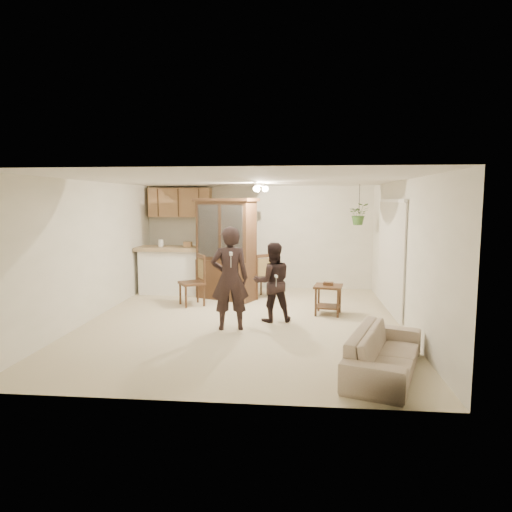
# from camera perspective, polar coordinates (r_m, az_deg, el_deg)

# --- Properties ---
(floor) EXTENTS (6.50, 6.50, 0.00)m
(floor) POSITION_cam_1_polar(r_m,az_deg,el_deg) (8.21, -1.72, -8.26)
(floor) COLOR #BFAE90
(floor) RESTS_ON ground
(ceiling) EXTENTS (5.50, 6.50, 0.02)m
(ceiling) POSITION_cam_1_polar(r_m,az_deg,el_deg) (7.92, -1.79, 9.46)
(ceiling) COLOR silver
(ceiling) RESTS_ON wall_back
(wall_back) EXTENTS (5.50, 0.02, 2.50)m
(wall_back) POSITION_cam_1_polar(r_m,az_deg,el_deg) (11.19, 0.33, 2.35)
(wall_back) COLOR silver
(wall_back) RESTS_ON ground
(wall_front) EXTENTS (5.50, 0.02, 2.50)m
(wall_front) POSITION_cam_1_polar(r_m,az_deg,el_deg) (4.80, -6.61, -4.00)
(wall_front) COLOR silver
(wall_front) RESTS_ON ground
(wall_left) EXTENTS (0.02, 6.50, 2.50)m
(wall_left) POSITION_cam_1_polar(r_m,az_deg,el_deg) (8.75, -19.93, 0.61)
(wall_left) COLOR silver
(wall_left) RESTS_ON ground
(wall_right) EXTENTS (0.02, 6.50, 2.50)m
(wall_right) POSITION_cam_1_polar(r_m,az_deg,el_deg) (8.10, 17.93, 0.21)
(wall_right) COLOR silver
(wall_right) RESTS_ON ground
(breakfast_bar) EXTENTS (1.60, 0.55, 1.00)m
(breakfast_bar) POSITION_cam_1_polar(r_m,az_deg,el_deg) (10.72, -10.01, -2.00)
(breakfast_bar) COLOR white
(breakfast_bar) RESTS_ON floor
(bar_top) EXTENTS (1.75, 0.70, 0.08)m
(bar_top) POSITION_cam_1_polar(r_m,az_deg,el_deg) (10.65, -10.08, 0.92)
(bar_top) COLOR #9D805E
(bar_top) RESTS_ON breakfast_bar
(upper_cabinets) EXTENTS (1.50, 0.34, 0.70)m
(upper_cabinets) POSITION_cam_1_polar(r_m,az_deg,el_deg) (11.30, -9.46, 6.62)
(upper_cabinets) COLOR olive
(upper_cabinets) RESTS_ON wall_back
(vertical_blinds) EXTENTS (0.06, 2.30, 2.10)m
(vertical_blinds) POSITION_cam_1_polar(r_m,az_deg,el_deg) (8.99, 16.42, -0.06)
(vertical_blinds) COLOR beige
(vertical_blinds) RESTS_ON wall_right
(ceiling_fixture) EXTENTS (0.36, 0.36, 0.20)m
(ceiling_fixture) POSITION_cam_1_polar(r_m,az_deg,el_deg) (9.09, 0.44, 8.52)
(ceiling_fixture) COLOR #FFEDBF
(ceiling_fixture) RESTS_ON ceiling
(hanging_plant) EXTENTS (0.43, 0.37, 0.48)m
(hanging_plant) POSITION_cam_1_polar(r_m,az_deg,el_deg) (10.34, 12.75, 5.12)
(hanging_plant) COLOR #2B5A24
(hanging_plant) RESTS_ON ceiling
(plant_cord) EXTENTS (0.01, 0.01, 0.65)m
(plant_cord) POSITION_cam_1_polar(r_m,az_deg,el_deg) (10.34, 12.80, 6.92)
(plant_cord) COLOR black
(plant_cord) RESTS_ON ceiling
(sofa) EXTENTS (1.30, 2.01, 0.73)m
(sofa) POSITION_cam_1_polar(r_m,az_deg,el_deg) (6.02, 15.78, -10.63)
(sofa) COLOR #BFB79D
(sofa) RESTS_ON floor
(adult) EXTENTS (0.73, 0.55, 1.80)m
(adult) POSITION_cam_1_polar(r_m,az_deg,el_deg) (7.59, -3.30, -2.57)
(adult) COLOR black
(adult) RESTS_ON floor
(child) EXTENTS (0.76, 0.66, 1.35)m
(child) POSITION_cam_1_polar(r_m,az_deg,el_deg) (8.14, 2.06, -3.52)
(child) COLOR black
(child) RESTS_ON floor
(china_hutch) EXTENTS (1.49, 1.06, 2.20)m
(china_hutch) POSITION_cam_1_polar(r_m,az_deg,el_deg) (9.94, -3.77, 0.79)
(china_hutch) COLOR #362313
(china_hutch) RESTS_ON floor
(side_table) EXTENTS (0.59, 0.59, 0.62)m
(side_table) POSITION_cam_1_polar(r_m,az_deg,el_deg) (8.78, 9.00, -5.37)
(side_table) COLOR #362313
(side_table) RESTS_ON floor
(chair_bar) EXTENTS (0.55, 0.55, 1.18)m
(chair_bar) POSITION_cam_1_polar(r_m,az_deg,el_deg) (10.41, -5.52, -3.14)
(chair_bar) COLOR #362313
(chair_bar) RESTS_ON floor
(chair_hutch_left) EXTENTS (0.64, 0.64, 1.05)m
(chair_hutch_left) POSITION_cam_1_polar(r_m,az_deg,el_deg) (9.50, -8.01, -4.37)
(chair_hutch_left) COLOR #362313
(chair_hutch_left) RESTS_ON floor
(chair_hutch_right) EXTENTS (0.62, 0.62, 0.99)m
(chair_hutch_right) POSITION_cam_1_polar(r_m,az_deg,el_deg) (10.16, 0.40, -3.65)
(chair_hutch_right) COLOR #362313
(chair_hutch_right) RESTS_ON floor
(controller_adult) EXTENTS (0.08, 0.16, 0.05)m
(controller_adult) POSITION_cam_1_polar(r_m,az_deg,el_deg) (7.13, -3.16, 0.29)
(controller_adult) COLOR white
(controller_adult) RESTS_ON adult
(controller_child) EXTENTS (0.07, 0.13, 0.04)m
(controller_child) POSITION_cam_1_polar(r_m,az_deg,el_deg) (7.78, 2.54, -2.55)
(controller_child) COLOR white
(controller_child) RESTS_ON child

